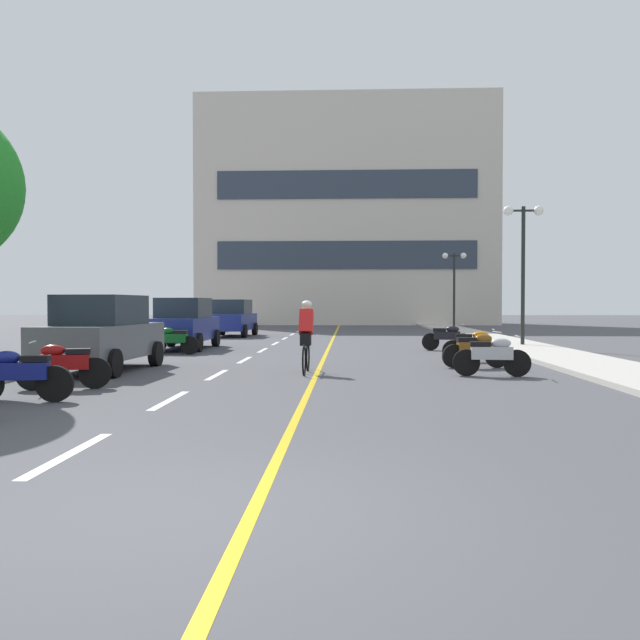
# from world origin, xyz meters

# --- Properties ---
(ground_plane) EXTENTS (140.00, 140.00, 0.00)m
(ground_plane) POSITION_xyz_m (0.00, 21.00, 0.00)
(ground_plane) COLOR #47474C
(curb_left) EXTENTS (2.40, 72.00, 0.12)m
(curb_left) POSITION_xyz_m (-7.20, 24.00, 0.06)
(curb_left) COLOR #B7B2A8
(curb_left) RESTS_ON ground
(curb_right) EXTENTS (2.40, 72.00, 0.12)m
(curb_right) POSITION_xyz_m (7.20, 24.00, 0.06)
(curb_right) COLOR #B7B2A8
(curb_right) RESTS_ON ground
(lane_dash_0) EXTENTS (0.14, 2.20, 0.01)m
(lane_dash_0) POSITION_xyz_m (-2.00, 2.00, 0.00)
(lane_dash_0) COLOR silver
(lane_dash_0) RESTS_ON ground
(lane_dash_1) EXTENTS (0.14, 2.20, 0.01)m
(lane_dash_1) POSITION_xyz_m (-2.00, 6.00, 0.00)
(lane_dash_1) COLOR silver
(lane_dash_1) RESTS_ON ground
(lane_dash_2) EXTENTS (0.14, 2.20, 0.01)m
(lane_dash_2) POSITION_xyz_m (-2.00, 10.00, 0.00)
(lane_dash_2) COLOR silver
(lane_dash_2) RESTS_ON ground
(lane_dash_3) EXTENTS (0.14, 2.20, 0.01)m
(lane_dash_3) POSITION_xyz_m (-2.00, 14.00, 0.00)
(lane_dash_3) COLOR silver
(lane_dash_3) RESTS_ON ground
(lane_dash_4) EXTENTS (0.14, 2.20, 0.01)m
(lane_dash_4) POSITION_xyz_m (-2.00, 18.00, 0.00)
(lane_dash_4) COLOR silver
(lane_dash_4) RESTS_ON ground
(lane_dash_5) EXTENTS (0.14, 2.20, 0.01)m
(lane_dash_5) POSITION_xyz_m (-2.00, 22.00, 0.00)
(lane_dash_5) COLOR silver
(lane_dash_5) RESTS_ON ground
(lane_dash_6) EXTENTS (0.14, 2.20, 0.01)m
(lane_dash_6) POSITION_xyz_m (-2.00, 26.00, 0.00)
(lane_dash_6) COLOR silver
(lane_dash_6) RESTS_ON ground
(lane_dash_7) EXTENTS (0.14, 2.20, 0.01)m
(lane_dash_7) POSITION_xyz_m (-2.00, 30.00, 0.00)
(lane_dash_7) COLOR silver
(lane_dash_7) RESTS_ON ground
(lane_dash_8) EXTENTS (0.14, 2.20, 0.01)m
(lane_dash_8) POSITION_xyz_m (-2.00, 34.00, 0.00)
(lane_dash_8) COLOR silver
(lane_dash_8) RESTS_ON ground
(lane_dash_9) EXTENTS (0.14, 2.20, 0.01)m
(lane_dash_9) POSITION_xyz_m (-2.00, 38.00, 0.00)
(lane_dash_9) COLOR silver
(lane_dash_9) RESTS_ON ground
(lane_dash_10) EXTENTS (0.14, 2.20, 0.01)m
(lane_dash_10) POSITION_xyz_m (-2.00, 42.00, 0.00)
(lane_dash_10) COLOR silver
(lane_dash_10) RESTS_ON ground
(lane_dash_11) EXTENTS (0.14, 2.20, 0.01)m
(lane_dash_11) POSITION_xyz_m (-2.00, 46.00, 0.00)
(lane_dash_11) COLOR silver
(lane_dash_11) RESTS_ON ground
(centre_line_yellow) EXTENTS (0.12, 66.00, 0.01)m
(centre_line_yellow) POSITION_xyz_m (0.25, 24.00, 0.00)
(centre_line_yellow) COLOR gold
(centre_line_yellow) RESTS_ON ground
(office_building) EXTENTS (23.06, 7.44, 17.51)m
(office_building) POSITION_xyz_m (0.77, 48.66, 8.75)
(office_building) COLOR beige
(office_building) RESTS_ON ground
(street_lamp_mid) EXTENTS (1.46, 0.36, 5.08)m
(street_lamp_mid) POSITION_xyz_m (7.36, 19.80, 3.84)
(street_lamp_mid) COLOR black
(street_lamp_mid) RESTS_ON curb_right
(street_lamp_far) EXTENTS (1.46, 0.36, 4.58)m
(street_lamp_far) POSITION_xyz_m (7.35, 35.83, 3.52)
(street_lamp_far) COLOR black
(street_lamp_far) RESTS_ON curb_right
(parked_car_near) EXTENTS (2.07, 4.27, 1.82)m
(parked_car_near) POSITION_xyz_m (-4.92, 10.71, 0.92)
(parked_car_near) COLOR black
(parked_car_near) RESTS_ON ground
(parked_car_mid) EXTENTS (1.96, 4.22, 1.82)m
(parked_car_mid) POSITION_xyz_m (-4.90, 18.58, 0.92)
(parked_car_mid) COLOR black
(parked_car_mid) RESTS_ON ground
(parked_car_far) EXTENTS (2.05, 4.26, 1.82)m
(parked_car_far) POSITION_xyz_m (-4.77, 27.87, 0.92)
(parked_car_far) COLOR black
(parked_car_far) RESTS_ON ground
(motorcycle_1) EXTENTS (1.70, 0.60, 0.92)m
(motorcycle_1) POSITION_xyz_m (-4.38, 5.62, 0.47)
(motorcycle_1) COLOR black
(motorcycle_1) RESTS_ON ground
(motorcycle_2) EXTENTS (1.66, 0.73, 0.92)m
(motorcycle_2) POSITION_xyz_m (-4.37, 7.29, 0.47)
(motorcycle_2) COLOR black
(motorcycle_2) RESTS_ON ground
(motorcycle_3) EXTENTS (1.70, 0.60, 0.92)m
(motorcycle_3) POSITION_xyz_m (4.17, 9.95, 0.47)
(motorcycle_3) COLOR black
(motorcycle_3) RESTS_ON ground
(motorcycle_4) EXTENTS (1.70, 0.60, 0.92)m
(motorcycle_4) POSITION_xyz_m (4.18, 11.89, 0.47)
(motorcycle_4) COLOR black
(motorcycle_4) RESTS_ON ground
(motorcycle_5) EXTENTS (1.70, 0.60, 0.92)m
(motorcycle_5) POSITION_xyz_m (4.46, 13.71, 0.47)
(motorcycle_5) COLOR black
(motorcycle_5) RESTS_ON ground
(motorcycle_6) EXTENTS (1.70, 0.60, 0.92)m
(motorcycle_6) POSITION_xyz_m (-4.62, 16.02, 0.47)
(motorcycle_6) COLOR black
(motorcycle_6) RESTS_ON ground
(motorcycle_7) EXTENTS (1.70, 0.60, 0.92)m
(motorcycle_7) POSITION_xyz_m (4.37, 18.15, 0.47)
(motorcycle_7) COLOR black
(motorcycle_7) RESTS_ON ground
(cyclist_rider) EXTENTS (0.42, 1.77, 1.71)m
(cyclist_rider) POSITION_xyz_m (-0.01, 10.53, 0.89)
(cyclist_rider) COLOR black
(cyclist_rider) RESTS_ON ground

